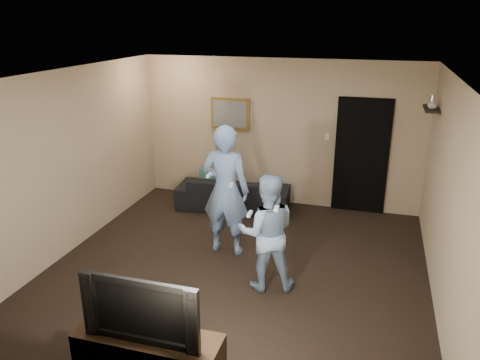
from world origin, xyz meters
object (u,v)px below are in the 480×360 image
(television, at_px, (145,305))
(wii_player_right, at_px, (267,232))
(wii_player_left, at_px, (226,190))
(sofa, at_px, (233,193))
(tv_console, at_px, (149,357))

(television, relative_size, wii_player_right, 0.74)
(wii_player_left, distance_m, wii_player_right, 1.11)
(sofa, distance_m, tv_console, 4.28)
(sofa, bearing_deg, tv_console, 91.86)
(television, bearing_deg, sofa, 96.65)
(sofa, height_order, wii_player_right, wii_player_right)
(sofa, distance_m, wii_player_left, 1.76)
(sofa, height_order, tv_console, sofa)
(wii_player_left, bearing_deg, television, -87.49)
(wii_player_right, bearing_deg, wii_player_left, 135.71)
(wii_player_left, height_order, wii_player_right, wii_player_left)
(wii_player_left, bearing_deg, wii_player_right, -44.29)
(tv_console, distance_m, wii_player_right, 2.07)
(sofa, xyz_separation_m, television, (0.50, -4.25, 0.53))
(wii_player_left, bearing_deg, tv_console, -87.49)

